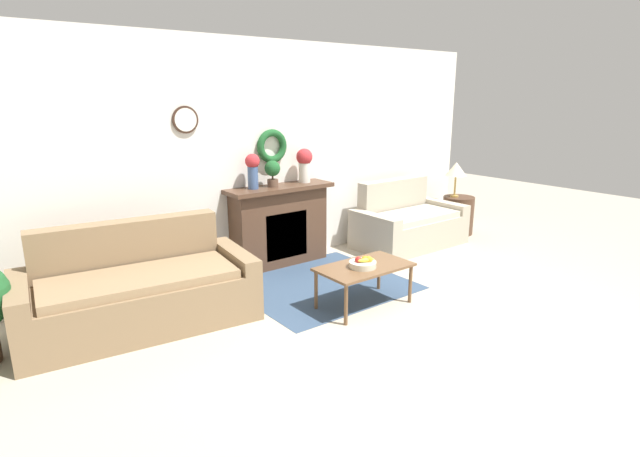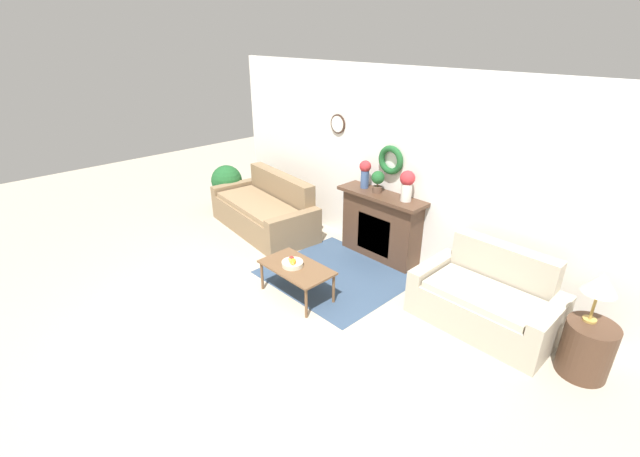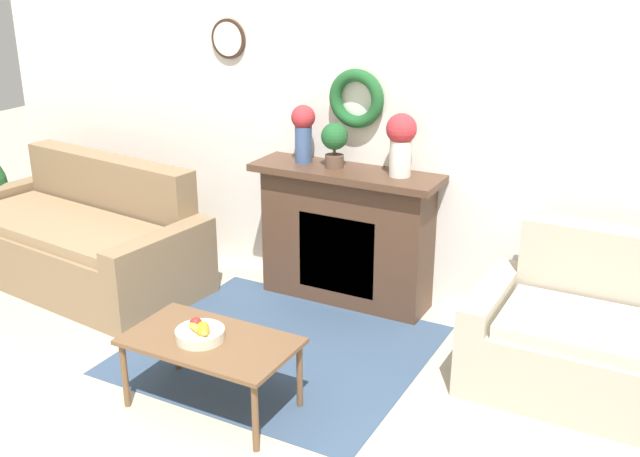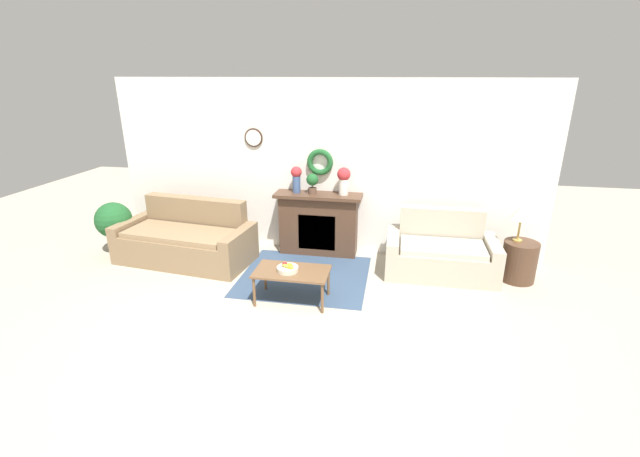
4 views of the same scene
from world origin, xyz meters
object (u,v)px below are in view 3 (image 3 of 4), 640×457
Objects in this scene: loveseat_right at (610,345)px; potted_plant_on_mantel at (334,141)px; coffee_table at (211,346)px; vase_on_mantel_left at (303,129)px; fruit_bowl at (200,333)px; vase_on_mantel_right at (401,140)px; fireplace at (346,235)px; couch_left at (81,240)px.

potted_plant_on_mantel reaches higher than loveseat_right.
loveseat_right is at bearing -11.09° from potted_plant_on_mantel.
coffee_table is 1.84m from vase_on_mantel_left.
fruit_bowl reaches higher than coffee_table.
vase_on_mantel_right is at bearing 75.00° from coffee_table.
vase_on_mantel_left is at bearing -180.00° from vase_on_mantel_right.
fireplace reaches higher than couch_left.
coffee_table is at bearing -88.11° from potted_plant_on_mantel.
vase_on_mantel_left reaches higher than fruit_bowl.
fruit_bowl is (-0.04, -0.03, 0.08)m from coffee_table.
vase_on_mantel_right is (2.35, 0.64, 0.92)m from couch_left.
loveseat_right is 2.19m from potted_plant_on_mantel.
loveseat_right is 2.32m from fruit_bowl.
fruit_bowl is (-0.08, -1.63, -0.04)m from fireplace.
fruit_bowl is at bearing -21.12° from couch_left.
vase_on_mantel_right reaches higher than fireplace.
fireplace is 5.05× the size of fruit_bowl.
fireplace is 3.22× the size of vase_on_mantel_right.
loveseat_right is 2.45m from vase_on_mantel_left.
coffee_table is at bearing -105.00° from vase_on_mantel_right.
fireplace is at bearing 167.92° from loveseat_right.
fruit_bowl is 0.86× the size of potted_plant_on_mantel.
loveseat_right is 3.66× the size of vase_on_mantel_right.
loveseat_right is 1.80m from vase_on_mantel_right.
couch_left is 5.20× the size of vase_on_mantel_left.
potted_plant_on_mantel is at bearing -4.45° from vase_on_mantel_left.
couch_left is at bearing 153.42° from coffee_table.
fruit_bowl is at bearing -92.97° from fireplace.
fireplace is at bearing -179.17° from vase_on_mantel_right.
loveseat_right is 2.26m from coffee_table.
couch_left is 7.93× the size of fruit_bowl.
vase_on_mantel_left is (-2.23, 0.41, 0.93)m from loveseat_right.
fruit_bowl is 1.82m from vase_on_mantel_left.
fireplace is 1.93m from loveseat_right.
potted_plant_on_mantel reaches higher than coffee_table.
vase_on_mantel_right reaches higher than potted_plant_on_mantel.
couch_left is 2.15m from coffee_table.
potted_plant_on_mantel reaches higher than fireplace.
vase_on_mantel_right is (0.47, 1.63, 0.78)m from fruit_bowl.
vase_on_mantel_right reaches higher than fruit_bowl.
vase_on_mantel_left is 0.26m from potted_plant_on_mantel.
vase_on_mantel_right is at bearing 164.68° from loveseat_right.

